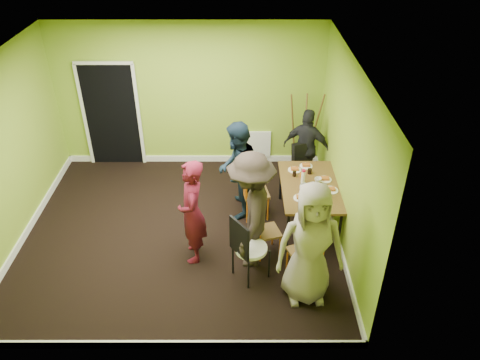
{
  "coord_description": "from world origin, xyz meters",
  "views": [
    {
      "loc": [
        0.94,
        -5.91,
        4.86
      ],
      "look_at": [
        0.94,
        0.0,
        1.0
      ],
      "focal_mm": 35.0,
      "sensor_mm": 36.0,
      "label": 1
    }
  ],
  "objects_px": {
    "dining_table": "(309,188)",
    "chair_back_end": "(303,157)",
    "chair_left_far": "(251,188)",
    "person_back_end": "(307,148)",
    "person_left_far": "(237,171)",
    "chair_left_near": "(262,228)",
    "person_front_end": "(310,245)",
    "orange_bottle": "(301,175)",
    "person_left_near": "(251,211)",
    "person_standing": "(192,212)",
    "easel": "(304,132)",
    "blue_bottle": "(323,191)",
    "chair_front_end": "(308,252)",
    "thermos": "(303,177)",
    "chair_bentwood": "(247,246)"
  },
  "relations": [
    {
      "from": "thermos",
      "to": "chair_left_near",
      "type": "bearing_deg",
      "value": -129.3
    },
    {
      "from": "person_left_far",
      "to": "chair_left_near",
      "type": "bearing_deg",
      "value": 26.22
    },
    {
      "from": "chair_left_far",
      "to": "person_back_end",
      "type": "relative_size",
      "value": 0.67
    },
    {
      "from": "thermos",
      "to": "person_left_far",
      "type": "distance_m",
      "value": 1.07
    },
    {
      "from": "chair_left_near",
      "to": "chair_bentwood",
      "type": "distance_m",
      "value": 0.56
    },
    {
      "from": "chair_left_far",
      "to": "person_left_near",
      "type": "bearing_deg",
      "value": -11.69
    },
    {
      "from": "dining_table",
      "to": "person_back_end",
      "type": "relative_size",
      "value": 1.01
    },
    {
      "from": "chair_front_end",
      "to": "thermos",
      "type": "relative_size",
      "value": 4.35
    },
    {
      "from": "easel",
      "to": "dining_table",
      "type": "bearing_deg",
      "value": -93.68
    },
    {
      "from": "chair_left_far",
      "to": "thermos",
      "type": "xyz_separation_m",
      "value": [
        0.82,
        -0.14,
        0.3
      ]
    },
    {
      "from": "dining_table",
      "to": "person_left_far",
      "type": "height_order",
      "value": "person_left_far"
    },
    {
      "from": "chair_back_end",
      "to": "person_left_near",
      "type": "xyz_separation_m",
      "value": [
        -0.97,
        -1.96,
        0.28
      ]
    },
    {
      "from": "dining_table",
      "to": "person_left_far",
      "type": "xyz_separation_m",
      "value": [
        -1.15,
        0.28,
        0.15
      ]
    },
    {
      "from": "chair_left_far",
      "to": "person_left_far",
      "type": "relative_size",
      "value": 0.59
    },
    {
      "from": "person_left_near",
      "to": "chair_front_end",
      "type": "bearing_deg",
      "value": 68.59
    },
    {
      "from": "orange_bottle",
      "to": "chair_front_end",
      "type": "bearing_deg",
      "value": -92.36
    },
    {
      "from": "dining_table",
      "to": "chair_back_end",
      "type": "distance_m",
      "value": 1.07
    },
    {
      "from": "chair_left_near",
      "to": "chair_bentwood",
      "type": "relative_size",
      "value": 0.84
    },
    {
      "from": "chair_left_near",
      "to": "easel",
      "type": "distance_m",
      "value": 2.71
    },
    {
      "from": "dining_table",
      "to": "blue_bottle",
      "type": "xyz_separation_m",
      "value": [
        0.16,
        -0.32,
        0.16
      ]
    },
    {
      "from": "person_front_end",
      "to": "orange_bottle",
      "type": "bearing_deg",
      "value": 84.17
    },
    {
      "from": "chair_left_near",
      "to": "blue_bottle",
      "type": "bearing_deg",
      "value": 98.07
    },
    {
      "from": "orange_bottle",
      "to": "person_left_far",
      "type": "distance_m",
      "value": 1.04
    },
    {
      "from": "blue_bottle",
      "to": "orange_bottle",
      "type": "distance_m",
      "value": 0.62
    },
    {
      "from": "chair_left_near",
      "to": "person_left_far",
      "type": "xyz_separation_m",
      "value": [
        -0.38,
        1.04,
        0.34
      ]
    },
    {
      "from": "person_left_near",
      "to": "chair_back_end",
      "type": "bearing_deg",
      "value": 161.68
    },
    {
      "from": "thermos",
      "to": "person_front_end",
      "type": "bearing_deg",
      "value": -93.51
    },
    {
      "from": "person_left_near",
      "to": "person_back_end",
      "type": "xyz_separation_m",
      "value": [
        1.05,
        2.11,
        -0.17
      ]
    },
    {
      "from": "chair_bentwood",
      "to": "person_back_end",
      "type": "bearing_deg",
      "value": 119.65
    },
    {
      "from": "chair_left_near",
      "to": "chair_back_end",
      "type": "distance_m",
      "value": 2.0
    },
    {
      "from": "chair_left_near",
      "to": "orange_bottle",
      "type": "bearing_deg",
      "value": 129.3
    },
    {
      "from": "person_front_end",
      "to": "person_standing",
      "type": "bearing_deg",
      "value": 150.49
    },
    {
      "from": "chair_left_near",
      "to": "orange_bottle",
      "type": "relative_size",
      "value": 10.95
    },
    {
      "from": "easel",
      "to": "blue_bottle",
      "type": "height_order",
      "value": "easel"
    },
    {
      "from": "chair_left_far",
      "to": "easel",
      "type": "distance_m",
      "value": 1.92
    },
    {
      "from": "person_left_far",
      "to": "chair_bentwood",
      "type": "bearing_deg",
      "value": 11.51
    },
    {
      "from": "thermos",
      "to": "chair_front_end",
      "type": "bearing_deg",
      "value": -93.03
    },
    {
      "from": "chair_bentwood",
      "to": "person_left_far",
      "type": "bearing_deg",
      "value": 148.97
    },
    {
      "from": "orange_bottle",
      "to": "blue_bottle",
      "type": "bearing_deg",
      "value": -64.06
    },
    {
      "from": "chair_front_end",
      "to": "person_left_far",
      "type": "xyz_separation_m",
      "value": [
        -0.97,
        1.6,
        0.3
      ]
    },
    {
      "from": "person_standing",
      "to": "person_back_end",
      "type": "distance_m",
      "value": 2.77
    },
    {
      "from": "blue_bottle",
      "to": "person_left_near",
      "type": "height_order",
      "value": "person_left_near"
    },
    {
      "from": "person_standing",
      "to": "easel",
      "type": "bearing_deg",
      "value": 137.94
    },
    {
      "from": "thermos",
      "to": "person_left_near",
      "type": "relative_size",
      "value": 0.12
    },
    {
      "from": "person_left_near",
      "to": "easel",
      "type": "bearing_deg",
      "value": 166.39
    },
    {
      "from": "easel",
      "to": "person_left_far",
      "type": "height_order",
      "value": "person_left_far"
    },
    {
      "from": "chair_bentwood",
      "to": "easel",
      "type": "xyz_separation_m",
      "value": [
        1.13,
        3.05,
        0.2
      ]
    },
    {
      "from": "easel",
      "to": "orange_bottle",
      "type": "distance_m",
      "value": 1.57
    },
    {
      "from": "chair_bentwood",
      "to": "person_back_end",
      "type": "xyz_separation_m",
      "value": [
        1.11,
        2.48,
        0.16
      ]
    },
    {
      "from": "dining_table",
      "to": "chair_front_end",
      "type": "xyz_separation_m",
      "value": [
        -0.18,
        -1.33,
        -0.15
      ]
    }
  ]
}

